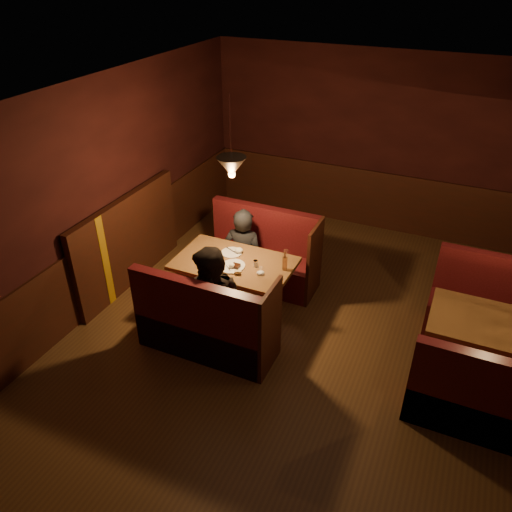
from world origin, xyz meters
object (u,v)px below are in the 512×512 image
at_px(main_bench_far, 263,259).
at_px(diner_b, 212,288).
at_px(main_bench_near, 206,329).
at_px(second_table, 492,338).
at_px(second_bench_near, 486,406).
at_px(second_bench_far, 493,313).
at_px(main_table, 236,274).
at_px(diner_a, 243,238).

bearing_deg(main_bench_far, diner_b, -89.00).
height_order(main_bench_near, second_table, main_bench_near).
bearing_deg(diner_b, second_bench_near, 8.08).
height_order(main_bench_far, second_bench_far, main_bench_far).
relative_size(second_table, second_bench_far, 0.90).
relative_size(main_bench_far, second_table, 1.21).
bearing_deg(main_table, main_bench_near, -88.88).
bearing_deg(main_table, second_bench_far, 16.11).
bearing_deg(diner_b, diner_a, 108.61).
bearing_deg(second_bench_far, main_bench_far, -179.15).
bearing_deg(second_table, main_table, -178.43).
bearing_deg(main_bench_near, main_table, 91.12).
bearing_deg(diner_b, second_bench_far, 36.20).
xyz_separation_m(main_table, main_bench_far, (0.02, 0.84, -0.26)).
relative_size(main_table, second_bench_near, 1.00).
bearing_deg(main_bench_near, second_table, 17.03).
distance_m(main_table, second_bench_far, 3.19).
relative_size(second_bench_far, diner_a, 0.95).
height_order(main_bench_near, second_bench_near, main_bench_near).
distance_m(main_bench_far, diner_b, 1.59).
distance_m(main_bench_near, second_bench_far, 3.49).
relative_size(main_table, diner_a, 0.95).
bearing_deg(second_bench_far, main_bench_near, -150.48).
bearing_deg(second_bench_far, second_table, -92.20).
xyz_separation_m(main_bench_near, diner_a, (-0.19, 1.44, 0.43)).
xyz_separation_m(main_bench_near, second_table, (3.01, 0.92, 0.21)).
height_order(second_table, second_bench_near, second_bench_near).
relative_size(second_table, diner_a, 0.86).
bearing_deg(diner_b, main_table, 102.49).
relative_size(main_bench_far, diner_b, 0.97).
bearing_deg(second_bench_far, second_bench_near, -90.00).
xyz_separation_m(main_table, diner_b, (0.04, -0.68, 0.23)).
relative_size(main_bench_far, second_bench_far, 1.10).
distance_m(main_bench_far, second_table, 3.11).
bearing_deg(second_bench_near, diner_b, 179.21).
relative_size(main_bench_near, second_bench_near, 1.10).
bearing_deg(second_bench_near, second_table, 92.20).
relative_size(main_bench_near, second_bench_far, 1.10).
bearing_deg(diner_a, main_bench_near, 89.55).
bearing_deg(main_bench_far, second_bench_near, -27.07).
bearing_deg(main_bench_far, second_table, -14.07).
xyz_separation_m(second_table, second_bench_far, (0.03, 0.80, -0.22)).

